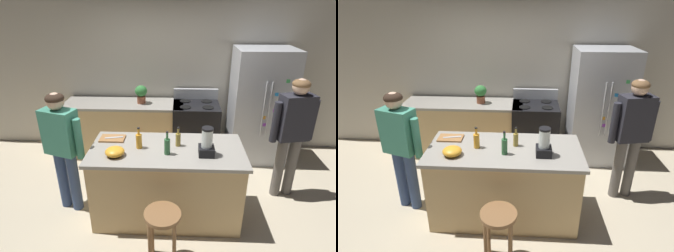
# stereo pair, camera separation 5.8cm
# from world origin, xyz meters

# --- Properties ---
(ground_plane) EXTENTS (14.00, 14.00, 0.00)m
(ground_plane) POSITION_xyz_m (0.00, 0.00, 0.00)
(ground_plane) COLOR beige
(back_wall) EXTENTS (8.00, 0.10, 2.70)m
(back_wall) POSITION_xyz_m (0.00, 1.95, 1.35)
(back_wall) COLOR beige
(back_wall) RESTS_ON ground_plane
(kitchen_island) EXTENTS (1.78, 0.84, 0.94)m
(kitchen_island) POSITION_xyz_m (0.00, 0.00, 0.47)
(kitchen_island) COLOR tan
(kitchen_island) RESTS_ON ground_plane
(back_counter_run) EXTENTS (2.00, 0.64, 0.94)m
(back_counter_run) POSITION_xyz_m (-0.80, 1.55, 0.47)
(back_counter_run) COLOR tan
(back_counter_run) RESTS_ON ground_plane
(refrigerator) EXTENTS (0.90, 0.73, 1.85)m
(refrigerator) POSITION_xyz_m (1.43, 1.50, 0.93)
(refrigerator) COLOR #B7BABF
(refrigerator) RESTS_ON ground_plane
(stove_range) EXTENTS (0.76, 0.65, 1.12)m
(stove_range) POSITION_xyz_m (0.41, 1.52, 0.48)
(stove_range) COLOR black
(stove_range) RESTS_ON ground_plane
(person_by_island_left) EXTENTS (0.59, 0.33, 1.57)m
(person_by_island_left) POSITION_xyz_m (-1.26, 0.08, 0.95)
(person_by_island_left) COLOR #384C7A
(person_by_island_left) RESTS_ON ground_plane
(person_by_sink_right) EXTENTS (0.60, 0.29, 1.66)m
(person_by_sink_right) POSITION_xyz_m (1.58, 0.48, 1.00)
(person_by_sink_right) COLOR #66605B
(person_by_sink_right) RESTS_ON ground_plane
(bar_stool) EXTENTS (0.36, 0.36, 0.65)m
(bar_stool) POSITION_xyz_m (-0.01, -0.74, 0.50)
(bar_stool) COLOR brown
(bar_stool) RESTS_ON ground_plane
(potted_plant) EXTENTS (0.20, 0.20, 0.30)m
(potted_plant) POSITION_xyz_m (-0.50, 1.55, 1.11)
(potted_plant) COLOR brown
(potted_plant) RESTS_ON back_counter_run
(blender_appliance) EXTENTS (0.17, 0.17, 0.33)m
(blender_appliance) POSITION_xyz_m (0.44, -0.12, 1.08)
(blender_appliance) COLOR black
(blender_appliance) RESTS_ON kitchen_island
(bottle_soda) EXTENTS (0.07, 0.07, 0.26)m
(bottle_soda) POSITION_xyz_m (-0.32, 0.01, 1.03)
(bottle_soda) COLOR orange
(bottle_soda) RESTS_ON kitchen_island
(bottle_olive_oil) EXTENTS (0.07, 0.07, 0.28)m
(bottle_olive_oil) POSITION_xyz_m (0.01, -0.12, 1.04)
(bottle_olive_oil) COLOR #2D6638
(bottle_olive_oil) RESTS_ON kitchen_island
(bottle_vinegar) EXTENTS (0.06, 0.06, 0.24)m
(bottle_vinegar) POSITION_xyz_m (0.13, 0.08, 1.03)
(bottle_vinegar) COLOR olive
(bottle_vinegar) RESTS_ON kitchen_island
(mixing_bowl) EXTENTS (0.21, 0.21, 0.10)m
(mixing_bowl) POSITION_xyz_m (-0.56, -0.18, 0.99)
(mixing_bowl) COLOR orange
(mixing_bowl) RESTS_ON kitchen_island
(cutting_board) EXTENTS (0.30, 0.20, 0.02)m
(cutting_board) POSITION_xyz_m (-0.68, 0.21, 0.95)
(cutting_board) COLOR #9E6B3D
(cutting_board) RESTS_ON kitchen_island
(chef_knife) EXTENTS (0.22, 0.08, 0.01)m
(chef_knife) POSITION_xyz_m (-0.66, 0.21, 0.96)
(chef_knife) COLOR #B7BABF
(chef_knife) RESTS_ON cutting_board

